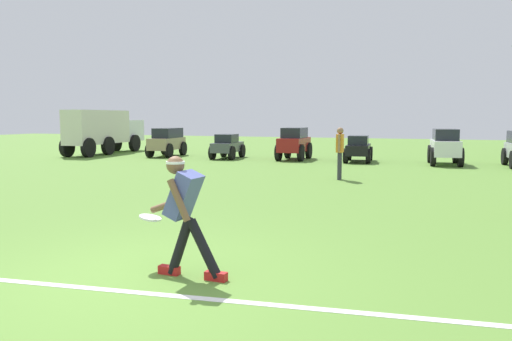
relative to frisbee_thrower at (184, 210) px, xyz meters
name	(u,v)px	position (x,y,z in m)	size (l,w,h in m)	color
ground_plane	(136,277)	(-0.52, -0.24, -0.80)	(80.00, 80.00, 0.00)	#5C8A34
field_line_paint	(112,290)	(-0.52, -0.70, -0.79)	(27.49, 0.11, 0.01)	white
frisbee_thrower	(184,210)	(0.00, 0.00, 0.00)	(1.10, 0.49, 1.42)	black
frisbee_in_flight	(150,218)	(-0.60, 0.22, -0.18)	(0.32, 0.32, 0.08)	white
teammate_midfield	(340,148)	(0.03, 9.71, 0.14)	(0.22, 0.50, 1.56)	#33333D
parked_car_slot_a	(167,141)	(-9.38, 15.88, -0.08)	(1.37, 2.48, 1.34)	#998466
parked_car_slot_b	(227,146)	(-6.17, 15.68, -0.23)	(1.25, 2.27, 1.10)	#474C51
parked_car_slot_c	(294,143)	(-3.16, 16.11, -0.05)	(1.22, 2.37, 1.40)	maroon
parked_car_slot_d	(358,148)	(-0.33, 15.95, -0.23)	(1.23, 2.26, 1.10)	black
parked_car_slot_e	(445,146)	(3.05, 15.84, -0.05)	(1.34, 2.42, 1.40)	silver
box_truck	(104,130)	(-13.18, 16.15, 0.44)	(1.77, 5.97, 2.20)	silver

